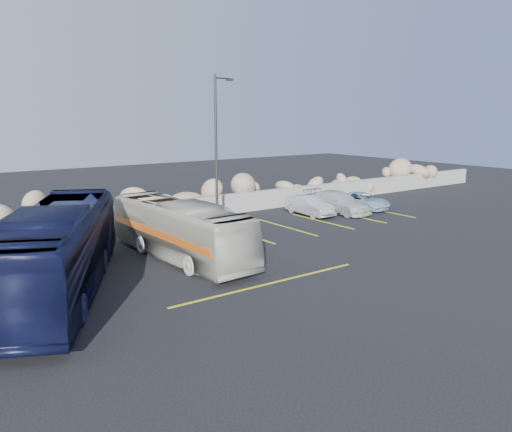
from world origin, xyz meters
TOP-DOWN VIEW (x-y plane):
  - ground at (0.00, 0.00)m, footprint 90.00×90.00m
  - seawall at (0.00, 12.00)m, footprint 60.00×0.40m
  - riprap_pile at (0.00, 13.20)m, footprint 54.00×2.80m
  - parking_lines at (4.64, 5.57)m, footprint 18.16×9.36m
  - lamppost at (2.56, 9.50)m, footprint 1.14×0.18m
  - vintage_bus at (-2.07, 5.03)m, footprint 2.48×8.83m
  - tour_coach at (-7.30, 3.57)m, footprint 6.97×10.72m
  - car_a at (2.11, 8.72)m, footprint 1.90×3.95m
  - car_b at (8.55, 8.75)m, footprint 1.40×3.60m
  - car_c at (10.48, 8.33)m, footprint 2.22×4.66m
  - car_d at (12.67, 8.31)m, footprint 1.91×3.86m

SIDE VIEW (x-z plane):
  - ground at x=0.00m, z-range 0.00..0.00m
  - parking_lines at x=4.64m, z-range 0.00..0.01m
  - car_d at x=12.67m, z-range 0.00..1.05m
  - car_b at x=8.55m, z-range 0.00..1.17m
  - seawall at x=0.00m, z-range 0.00..1.20m
  - car_a at x=2.11m, z-range 0.00..1.30m
  - car_c at x=10.48m, z-range 0.00..1.31m
  - vintage_bus at x=-2.07m, z-range 0.00..2.43m
  - riprap_pile at x=0.00m, z-range 0.00..2.60m
  - tour_coach at x=-7.30m, z-range 0.00..2.98m
  - lamppost at x=2.56m, z-range 0.30..8.30m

